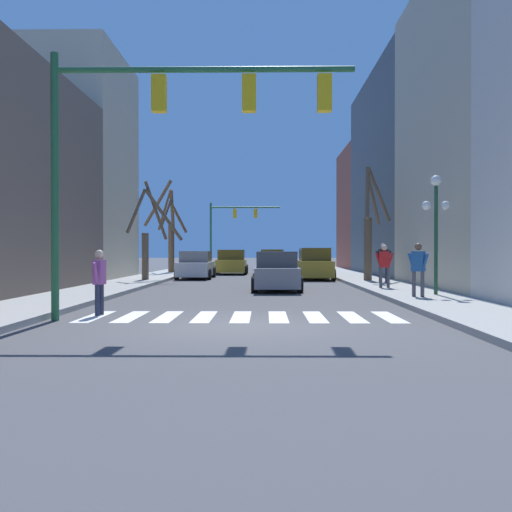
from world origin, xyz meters
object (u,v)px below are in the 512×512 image
(car_at_intersection, at_px, (315,265))
(street_tree_right_mid, at_px, (169,229))
(traffic_signal_far, at_px, (231,221))
(pedestrian_on_right_sidewalk, at_px, (99,277))
(street_lamp_right_corner, at_px, (436,210))
(street_tree_left_mid, at_px, (369,231))
(traffic_signal_near, at_px, (167,121))
(car_parked_left_near, at_px, (276,272))
(car_driving_away_lane, at_px, (272,261))
(car_parked_left_mid, at_px, (232,263))
(car_parked_right_near, at_px, (196,266))
(pedestrian_crossing_street, at_px, (418,265))
(street_tree_left_near, at_px, (149,236))
(pedestrian_on_left_sidewalk, at_px, (384,262))
(pedestrian_near_right_corner, at_px, (383,259))

(car_at_intersection, distance_m, street_tree_right_mid, 11.95)
(traffic_signal_far, distance_m, pedestrian_on_right_sidewalk, 39.18)
(traffic_signal_far, xyz_separation_m, street_lamp_right_corner, (8.75, -33.81, -1.30))
(pedestrian_on_right_sidewalk, relative_size, street_tree_left_mid, 0.29)
(traffic_signal_near, xyz_separation_m, street_tree_left_mid, (7.42, 15.81, -1.99))
(car_parked_left_near, height_order, car_driving_away_lane, car_driving_away_lane)
(street_tree_left_mid, bearing_deg, car_parked_left_mid, 123.39)
(car_parked_left_mid, height_order, street_tree_left_mid, street_tree_left_mid)
(car_driving_away_lane, height_order, car_parked_right_near, car_driving_away_lane)
(car_parked_left_mid, bearing_deg, traffic_signal_far, -176.64)
(car_at_intersection, bearing_deg, street_lamp_right_corner, -167.82)
(pedestrian_crossing_street, distance_m, street_tree_right_mid, 24.56)
(street_lamp_right_corner, distance_m, street_tree_left_near, 15.46)
(car_at_intersection, height_order, car_parked_right_near, car_at_intersection)
(street_lamp_right_corner, xyz_separation_m, pedestrian_on_right_sidewalk, (-9.87, -5.21, -2.02))
(street_tree_left_mid, bearing_deg, traffic_signal_far, 108.56)
(car_parked_left_near, distance_m, pedestrian_on_right_sidewalk, 10.57)
(car_parked_left_mid, distance_m, pedestrian_on_left_sidewalk, 18.42)
(car_parked_left_mid, bearing_deg, pedestrian_on_right_sidewalk, -4.19)
(pedestrian_on_left_sidewalk, relative_size, street_tree_left_near, 0.34)
(car_parked_right_near, bearing_deg, street_lamp_right_corner, -146.03)
(car_driving_away_lane, bearing_deg, car_at_intersection, -169.64)
(traffic_signal_far, xyz_separation_m, pedestrian_on_left_sidewalk, (7.76, -30.17, -3.13))
(car_driving_away_lane, relative_size, pedestrian_near_right_corner, 2.28)
(street_tree_right_mid, bearing_deg, street_lamp_right_corner, -59.35)
(pedestrian_on_right_sidewalk, relative_size, street_tree_left_near, 0.33)
(street_tree_left_mid, xyz_separation_m, street_tree_right_mid, (-11.67, 11.21, 0.49))
(car_driving_away_lane, distance_m, pedestrian_on_right_sidewalk, 31.28)
(car_parked_right_near, bearing_deg, pedestrian_on_left_sidewalk, -140.99)
(pedestrian_near_right_corner, bearing_deg, car_parked_right_near, -48.64)
(traffic_signal_near, height_order, car_parked_left_mid, traffic_signal_near)
(pedestrian_on_right_sidewalk, bearing_deg, street_tree_left_near, -167.40)
(street_tree_left_near, relative_size, street_tree_left_mid, 0.89)
(traffic_signal_near, bearing_deg, pedestrian_near_right_corner, 61.04)
(street_tree_left_mid, relative_size, street_tree_right_mid, 0.89)
(pedestrian_on_right_sidewalk, distance_m, street_tree_right_mid, 26.05)
(street_lamp_right_corner, relative_size, car_parked_left_mid, 0.97)
(pedestrian_near_right_corner, distance_m, street_tree_left_near, 11.70)
(pedestrian_near_right_corner, xyz_separation_m, pedestrian_on_right_sidewalk, (-9.64, -12.85, -0.25))
(car_parked_left_near, relative_size, car_parked_left_mid, 1.15)
(car_at_intersection, relative_size, street_tree_left_mid, 0.84)
(car_parked_left_mid, distance_m, street_tree_left_near, 11.18)
(street_lamp_right_corner, relative_size, car_at_intersection, 0.84)
(pedestrian_on_right_sidewalk, height_order, street_tree_left_mid, street_tree_left_mid)
(car_parked_right_near, height_order, pedestrian_crossing_street, pedestrian_crossing_street)
(car_parked_left_mid, bearing_deg, street_tree_right_mid, -89.58)
(traffic_signal_far, height_order, street_tree_right_mid, street_tree_right_mid)
(car_parked_left_mid, distance_m, pedestrian_crossing_street, 22.85)
(pedestrian_crossing_street, distance_m, street_tree_left_near, 15.59)
(car_parked_left_near, relative_size, car_parked_right_near, 0.98)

